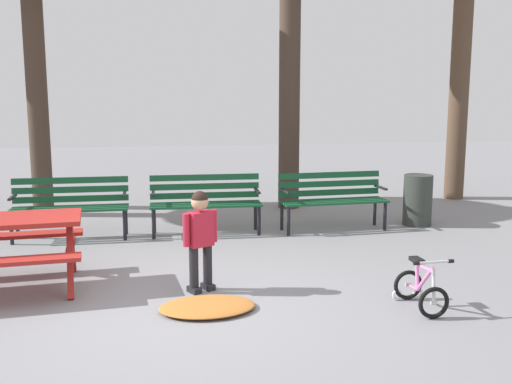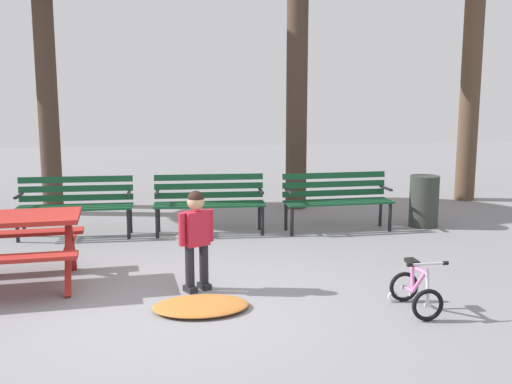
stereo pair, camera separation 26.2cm
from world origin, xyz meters
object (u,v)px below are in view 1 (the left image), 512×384
at_px(park_bench_right, 332,196).
at_px(park_bench_far_left, 70,203).
at_px(park_bench_left, 206,199).
at_px(child_standing, 200,233).
at_px(kids_bicycle, 420,288).
at_px(trash_bin, 418,200).

bearing_deg(park_bench_right, park_bench_far_left, 178.83).
relative_size(park_bench_far_left, park_bench_right, 0.98).
bearing_deg(park_bench_left, park_bench_right, -1.84).
relative_size(child_standing, kids_bicycle, 1.85).
bearing_deg(park_bench_far_left, kids_bicycle, -43.54).
xyz_separation_m(park_bench_left, trash_bin, (3.29, -0.01, -0.12)).
height_order(park_bench_far_left, park_bench_left, same).
xyz_separation_m(park_bench_far_left, trash_bin, (5.19, -0.02, -0.12)).
bearing_deg(kids_bicycle, park_bench_left, 116.80).
bearing_deg(park_bench_left, kids_bicycle, -63.20).
height_order(park_bench_far_left, child_standing, child_standing).
height_order(child_standing, trash_bin, child_standing).
bearing_deg(park_bench_far_left, child_standing, -57.98).
bearing_deg(child_standing, park_bench_right, 49.35).
xyz_separation_m(park_bench_right, kids_bicycle, (-0.15, -3.38, -0.31)).
distance_m(park_bench_left, park_bench_right, 1.89).
height_order(kids_bicycle, trash_bin, trash_bin).
bearing_deg(trash_bin, park_bench_far_left, 179.75).
distance_m(child_standing, kids_bicycle, 2.23).
bearing_deg(park_bench_right, kids_bicycle, -92.58).
bearing_deg(kids_bicycle, park_bench_far_left, 136.46).
relative_size(child_standing, trash_bin, 1.34).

